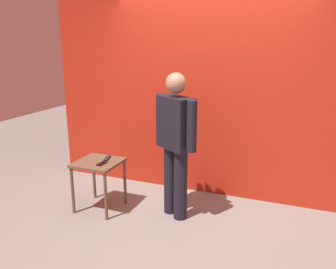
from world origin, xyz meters
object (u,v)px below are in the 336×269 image
object	(u,v)px
standing_person	(176,139)
cell_phone	(102,164)
side_table	(99,169)
tv_remote	(107,158)

from	to	relation	value
standing_person	cell_phone	world-z (taller)	standing_person
standing_person	cell_phone	bearing A→B (deg)	-163.50
side_table	tv_remote	bearing A→B (deg)	62.25
side_table	standing_person	bearing A→B (deg)	11.08
standing_person	side_table	size ratio (longest dim) A/B	2.75
side_table	tv_remote	distance (m)	0.17
standing_person	tv_remote	distance (m)	0.92
standing_person	side_table	bearing A→B (deg)	-168.92
standing_person	side_table	xyz separation A→B (m)	(-0.92, -0.18, -0.43)
cell_phone	side_table	bearing A→B (deg)	145.38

